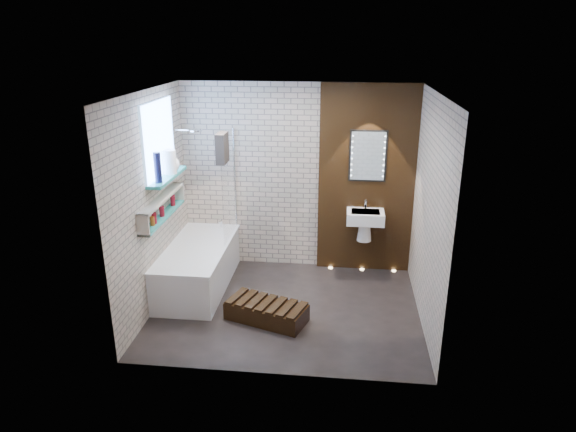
# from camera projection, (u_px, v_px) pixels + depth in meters

# --- Properties ---
(ground) EXTENTS (3.20, 3.20, 0.00)m
(ground) POSITION_uv_depth(u_px,v_px,m) (287.00, 308.00, 6.31)
(ground) COLOR black
(ground) RESTS_ON ground
(room_shell) EXTENTS (3.24, 3.20, 2.60)m
(room_shell) POSITION_uv_depth(u_px,v_px,m) (287.00, 208.00, 5.87)
(room_shell) COLOR #BFA798
(room_shell) RESTS_ON ground
(walnut_panel) EXTENTS (1.30, 0.06, 2.60)m
(walnut_panel) POSITION_uv_depth(u_px,v_px,m) (366.00, 181.00, 6.96)
(walnut_panel) COLOR black
(walnut_panel) RESTS_ON ground
(clerestory_window) EXTENTS (0.18, 1.00, 0.94)m
(clerestory_window) POSITION_uv_depth(u_px,v_px,m) (160.00, 147.00, 6.16)
(clerestory_window) COLOR #7FADE0
(clerestory_window) RESTS_ON room_shell
(display_niche) EXTENTS (0.14, 1.30, 0.26)m
(display_niche) POSITION_uv_depth(u_px,v_px,m) (163.00, 207.00, 6.20)
(display_niche) COLOR teal
(display_niche) RESTS_ON room_shell
(bathtub) EXTENTS (0.79, 1.74, 0.70)m
(bathtub) POSITION_uv_depth(u_px,v_px,m) (198.00, 266.00, 6.76)
(bathtub) COLOR white
(bathtub) RESTS_ON ground
(bath_screen) EXTENTS (0.01, 0.78, 1.40)m
(bath_screen) POSITION_uv_depth(u_px,v_px,m) (229.00, 186.00, 6.80)
(bath_screen) COLOR white
(bath_screen) RESTS_ON bathtub
(towel) EXTENTS (0.11, 0.29, 0.38)m
(towel) POSITION_uv_depth(u_px,v_px,m) (222.00, 148.00, 6.34)
(towel) COLOR #2A2321
(towel) RESTS_ON bath_screen
(shower_head) EXTENTS (0.18, 0.18, 0.02)m
(shower_head) POSITION_uv_depth(u_px,v_px,m) (195.00, 130.00, 6.66)
(shower_head) COLOR silver
(shower_head) RESTS_ON room_shell
(washbasin) EXTENTS (0.50, 0.36, 0.58)m
(washbasin) POSITION_uv_depth(u_px,v_px,m) (365.00, 221.00, 6.95)
(washbasin) COLOR white
(washbasin) RESTS_ON walnut_panel
(led_mirror) EXTENTS (0.50, 0.02, 0.70)m
(led_mirror) POSITION_uv_depth(u_px,v_px,m) (368.00, 156.00, 6.81)
(led_mirror) COLOR black
(led_mirror) RESTS_ON walnut_panel
(walnut_step) EXTENTS (1.02, 0.70, 0.21)m
(walnut_step) POSITION_uv_depth(u_px,v_px,m) (266.00, 312.00, 6.01)
(walnut_step) COLOR black
(walnut_step) RESTS_ON ground
(niche_bottles) EXTENTS (0.06, 0.79, 0.15)m
(niche_bottles) POSITION_uv_depth(u_px,v_px,m) (162.00, 211.00, 6.19)
(niche_bottles) COLOR maroon
(niche_bottles) RESTS_ON display_niche
(sill_vases) EXTENTS (0.20, 0.62, 0.36)m
(sill_vases) POSITION_uv_depth(u_px,v_px,m) (169.00, 164.00, 6.28)
(sill_vases) COLOR #131434
(sill_vases) RESTS_ON clerestory_window
(floor_uplights) EXTENTS (0.96, 0.06, 0.01)m
(floor_uplights) POSITION_uv_depth(u_px,v_px,m) (362.00, 269.00, 7.33)
(floor_uplights) COLOR #FFD899
(floor_uplights) RESTS_ON ground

